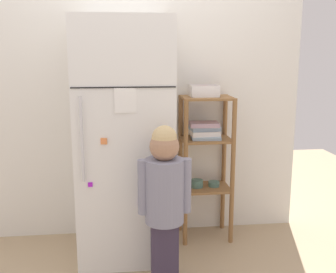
{
  "coord_description": "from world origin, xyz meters",
  "views": [
    {
      "loc": [
        -0.13,
        -2.95,
        1.52
      ],
      "look_at": [
        0.22,
        0.02,
        0.89
      ],
      "focal_mm": 44.27,
      "sensor_mm": 36.0,
      "label": 1
    }
  ],
  "objects_px": {
    "child_standing": "(164,191)",
    "fruit_bin": "(205,92)",
    "refrigerator": "(124,140)",
    "pantry_shelf_unit": "(205,150)"
  },
  "relations": [
    {
      "from": "refrigerator",
      "to": "fruit_bin",
      "type": "xyz_separation_m",
      "value": [
        0.63,
        0.19,
        0.33
      ]
    },
    {
      "from": "refrigerator",
      "to": "fruit_bin",
      "type": "distance_m",
      "value": 0.73
    },
    {
      "from": "refrigerator",
      "to": "child_standing",
      "type": "xyz_separation_m",
      "value": [
        0.24,
        -0.5,
        -0.23
      ]
    },
    {
      "from": "refrigerator",
      "to": "fruit_bin",
      "type": "height_order",
      "value": "refrigerator"
    },
    {
      "from": "refrigerator",
      "to": "child_standing",
      "type": "height_order",
      "value": "refrigerator"
    },
    {
      "from": "refrigerator",
      "to": "pantry_shelf_unit",
      "type": "height_order",
      "value": "refrigerator"
    },
    {
      "from": "pantry_shelf_unit",
      "to": "fruit_bin",
      "type": "relative_size",
      "value": 5.33
    },
    {
      "from": "refrigerator",
      "to": "pantry_shelf_unit",
      "type": "bearing_deg",
      "value": 14.93
    },
    {
      "from": "refrigerator",
      "to": "fruit_bin",
      "type": "bearing_deg",
      "value": 16.39
    },
    {
      "from": "child_standing",
      "to": "fruit_bin",
      "type": "xyz_separation_m",
      "value": [
        0.39,
        0.68,
        0.55
      ]
    }
  ]
}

